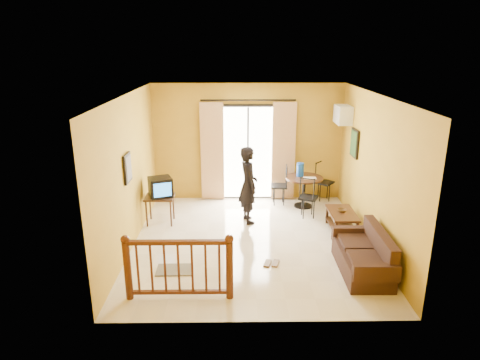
{
  "coord_description": "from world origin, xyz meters",
  "views": [
    {
      "loc": [
        -0.32,
        -7.5,
        3.64
      ],
      "look_at": [
        -0.22,
        0.2,
        1.19
      ],
      "focal_mm": 32.0,
      "sensor_mm": 36.0,
      "label": 1
    }
  ],
  "objects_px": {
    "dining_table": "(304,183)",
    "sofa": "(365,257)",
    "coffee_table": "(342,218)",
    "television": "(160,187)",
    "standing_person": "(248,185)"
  },
  "relations": [
    {
      "from": "coffee_table",
      "to": "standing_person",
      "type": "relative_size",
      "value": 0.56
    },
    {
      "from": "coffee_table",
      "to": "standing_person",
      "type": "distance_m",
      "value": 2.03
    },
    {
      "from": "television",
      "to": "coffee_table",
      "type": "height_order",
      "value": "television"
    },
    {
      "from": "sofa",
      "to": "standing_person",
      "type": "height_order",
      "value": "standing_person"
    },
    {
      "from": "television",
      "to": "dining_table",
      "type": "bearing_deg",
      "value": -5.17
    },
    {
      "from": "dining_table",
      "to": "sofa",
      "type": "distance_m",
      "value": 3.1
    },
    {
      "from": "coffee_table",
      "to": "sofa",
      "type": "distance_m",
      "value": 1.64
    },
    {
      "from": "television",
      "to": "standing_person",
      "type": "relative_size",
      "value": 0.34
    },
    {
      "from": "television",
      "to": "coffee_table",
      "type": "relative_size",
      "value": 0.61
    },
    {
      "from": "standing_person",
      "to": "television",
      "type": "bearing_deg",
      "value": 77.02
    },
    {
      "from": "television",
      "to": "standing_person",
      "type": "xyz_separation_m",
      "value": [
        1.83,
        0.06,
        0.02
      ]
    },
    {
      "from": "television",
      "to": "standing_person",
      "type": "height_order",
      "value": "standing_person"
    },
    {
      "from": "dining_table",
      "to": "standing_person",
      "type": "bearing_deg",
      "value": -146.82
    },
    {
      "from": "standing_person",
      "to": "dining_table",
      "type": "bearing_deg",
      "value": -71.57
    },
    {
      "from": "sofa",
      "to": "standing_person",
      "type": "xyz_separation_m",
      "value": [
        -1.88,
        2.17,
        0.55
      ]
    }
  ]
}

